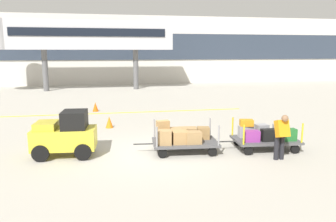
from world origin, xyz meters
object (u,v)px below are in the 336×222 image
at_px(baggage_cart_lead, 182,137).
at_px(safety_cone_near, 95,107).
at_px(baggage_handler, 281,135).
at_px(baggage_tug, 65,135).
at_px(baggage_cart_middle, 265,135).
at_px(safety_cone_far, 109,122).

xyz_separation_m(baggage_cart_lead, safety_cone_near, (-3.24, 8.83, -0.27)).
relative_size(baggage_handler, safety_cone_near, 2.84).
distance_m(baggage_tug, baggage_handler, 7.28).
height_order(baggage_cart_lead, baggage_handler, baggage_handler).
distance_m(baggage_cart_middle, baggage_handler, 1.29).
bearing_deg(baggage_cart_lead, baggage_tug, 175.49).
height_order(baggage_handler, safety_cone_far, baggage_handler).
distance_m(baggage_tug, safety_cone_far, 4.32).
relative_size(baggage_cart_lead, baggage_cart_middle, 1.00).
bearing_deg(safety_cone_near, baggage_tug, -95.39).
xyz_separation_m(baggage_cart_lead, baggage_handler, (3.00, -1.51, 0.32)).
distance_m(baggage_tug, baggage_cart_middle, 7.15).
xyz_separation_m(baggage_cart_middle, safety_cone_far, (-5.58, 4.60, -0.25)).
relative_size(safety_cone_near, safety_cone_far, 1.00).
relative_size(baggage_cart_lead, safety_cone_near, 5.55).
distance_m(baggage_cart_middle, safety_cone_far, 7.23).
relative_size(baggage_cart_middle, safety_cone_near, 5.55).
bearing_deg(baggage_cart_lead, baggage_handler, -26.74).
bearing_deg(baggage_cart_middle, baggage_tug, 175.26).
xyz_separation_m(baggage_tug, baggage_handler, (7.04, -1.83, 0.11)).
bearing_deg(baggage_cart_middle, safety_cone_near, 124.79).
bearing_deg(baggage_cart_middle, safety_cone_far, 140.54).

